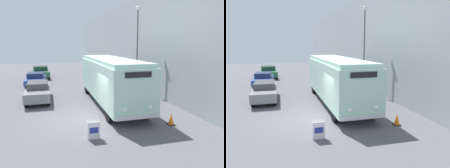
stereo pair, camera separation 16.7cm
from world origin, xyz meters
TOP-DOWN VIEW (x-y plane):
  - ground_plane at (0.00, 0.00)m, footprint 80.00×80.00m
  - building_wall_right at (6.55, 10.00)m, footprint 0.30×60.00m
  - vintage_bus at (2.24, 2.92)m, footprint 2.50×10.46m
  - sign_board at (-0.12, -2.82)m, footprint 0.57×0.32m
  - streetlamp at (5.25, 5.31)m, footprint 0.36×0.36m
  - parked_car_near at (-2.83, 5.08)m, footprint 1.73×4.59m
  - parked_car_mid at (-3.35, 11.47)m, footprint 1.95×4.37m
  - parked_car_far at (-3.11, 17.24)m, footprint 2.39×4.86m
  - traffic_cone at (4.20, -2.17)m, footprint 0.36×0.36m

SIDE VIEW (x-z plane):
  - ground_plane at x=0.00m, z-range 0.00..0.00m
  - traffic_cone at x=4.20m, z-range -0.01..0.61m
  - sign_board at x=-0.12m, z-range -0.01..0.84m
  - parked_car_mid at x=-3.35m, z-range 0.02..1.40m
  - parked_car_near at x=-2.83m, z-range 0.03..1.46m
  - parked_car_far at x=-3.11m, z-range 0.01..1.52m
  - vintage_bus at x=2.24m, z-range 0.22..3.49m
  - building_wall_right at x=6.55m, z-range 0.00..8.70m
  - streetlamp at x=5.25m, z-range 1.00..8.30m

